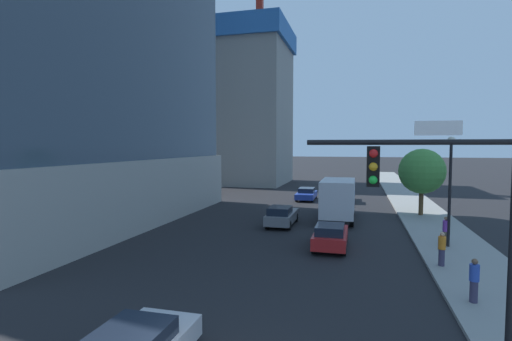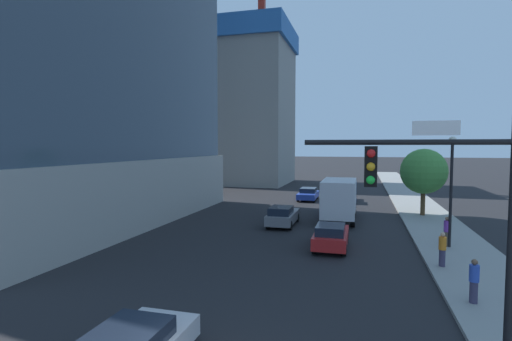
% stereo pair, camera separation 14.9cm
% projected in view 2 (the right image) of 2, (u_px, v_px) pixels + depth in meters
% --- Properties ---
extents(sidewalk, '(4.15, 120.00, 0.15)m').
position_uv_depth(sidewalk, '(442.00, 233.00, 25.57)').
color(sidewalk, gray).
rests_on(sidewalk, ground).
extents(construction_building, '(15.94, 14.46, 31.45)m').
position_uv_depth(construction_building, '(240.00, 98.00, 60.15)').
color(construction_building, gray).
rests_on(construction_building, ground).
extents(traffic_light_pole, '(5.10, 0.48, 6.41)m').
position_uv_depth(traffic_light_pole, '(446.00, 200.00, 9.58)').
color(traffic_light_pole, black).
rests_on(traffic_light_pole, sidewalk).
extents(street_lamp, '(0.44, 0.44, 6.20)m').
position_uv_depth(street_lamp, '(451.00, 176.00, 21.47)').
color(street_lamp, black).
rests_on(street_lamp, sidewalk).
extents(street_tree, '(3.68, 3.68, 5.44)m').
position_uv_depth(street_tree, '(424.00, 171.00, 31.44)').
color(street_tree, brown).
rests_on(street_tree, sidewalk).
extents(car_gray, '(1.80, 4.44, 1.48)m').
position_uv_depth(car_gray, '(283.00, 216.00, 28.15)').
color(car_gray, slate).
rests_on(car_gray, ground).
extents(car_white, '(1.93, 4.50, 1.32)m').
position_uv_depth(car_white, '(345.00, 195.00, 40.25)').
color(car_white, silver).
rests_on(car_white, ground).
extents(car_blue, '(1.90, 4.48, 1.30)m').
position_uv_depth(car_blue, '(308.00, 194.00, 41.44)').
color(car_blue, '#233D9E').
rests_on(car_blue, ground).
extents(car_red, '(1.82, 4.19, 1.45)m').
position_uv_depth(car_red, '(331.00, 236.00, 21.87)').
color(car_red, red).
rests_on(car_red, ground).
extents(box_truck, '(2.42, 7.25, 3.26)m').
position_uv_depth(box_truck, '(340.00, 197.00, 30.01)').
color(box_truck, '#1E4799').
rests_on(box_truck, ground).
extents(pedestrian_orange_shirt, '(0.34, 0.34, 1.62)m').
position_uv_depth(pedestrian_orange_shirt, '(442.00, 249.00, 18.18)').
color(pedestrian_orange_shirt, '#38334C').
rests_on(pedestrian_orange_shirt, sidewalk).
extents(pedestrian_blue_shirt, '(0.34, 0.34, 1.61)m').
position_uv_depth(pedestrian_blue_shirt, '(474.00, 281.00, 13.93)').
color(pedestrian_blue_shirt, '#38334C').
rests_on(pedestrian_blue_shirt, sidewalk).
extents(pedestrian_purple_shirt, '(0.34, 0.34, 1.68)m').
position_uv_depth(pedestrian_purple_shirt, '(447.00, 231.00, 21.83)').
color(pedestrian_purple_shirt, brown).
rests_on(pedestrian_purple_shirt, sidewalk).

